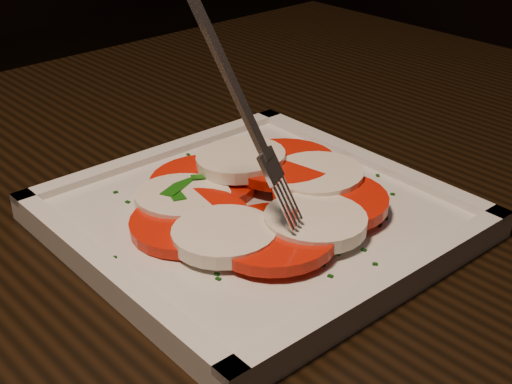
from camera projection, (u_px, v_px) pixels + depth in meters
The scene contains 4 objects.
table at pixel (158, 314), 0.60m from camera, with size 1.24×0.86×0.75m.
plate at pixel (256, 219), 0.53m from camera, with size 0.26×0.26×0.01m, color silver.
caprese_salad at pixel (256, 198), 0.52m from camera, with size 0.23×0.22×0.03m.
fork at pixel (226, 101), 0.45m from camera, with size 0.03×0.08×0.16m, color white, non-canonical shape.
Camera 1 is at (-0.44, -0.64, 1.03)m, focal length 50.00 mm.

